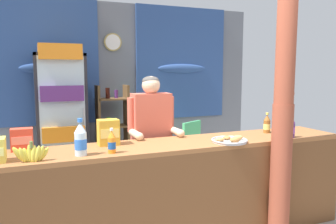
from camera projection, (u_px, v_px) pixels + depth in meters
ground_plane at (158, 208)px, 3.92m from camera, size 7.66×7.66×0.00m
back_wall_curtained at (119, 84)px, 5.42m from camera, size 4.68×0.22×2.67m
stall_counter at (188, 182)px, 3.08m from camera, size 3.37×0.58×0.94m
timber_post at (283, 110)px, 3.07m from camera, size 0.21×0.19×2.61m
drink_fridge at (61, 110)px, 4.60m from camera, size 0.65×0.75×1.95m
bottle_shelf_rack at (113, 129)px, 5.11m from camera, size 0.48×0.28×1.39m
plastic_lawn_chair at (185, 145)px, 5.06m from camera, size 0.60×0.60×0.86m
shopkeeper at (152, 131)px, 3.53m from camera, size 0.52×0.42×1.56m
soda_bottle_water at (81, 140)px, 2.63m from camera, size 0.10×0.10×0.30m
soda_bottle_cola at (282, 124)px, 3.64m from camera, size 0.07×0.07×0.21m
soda_bottle_grape_soda at (292, 128)px, 3.34m from camera, size 0.07×0.07×0.24m
soda_bottle_orange_soda at (112, 142)px, 2.71m from camera, size 0.06×0.06×0.21m
soda_bottle_iced_tea at (267, 124)px, 3.60m from camera, size 0.07×0.07×0.22m
snack_box_crackers at (22, 139)px, 2.80m from camera, size 0.18×0.11×0.19m
snack_box_choco_powder at (108, 132)px, 3.01m from camera, size 0.18×0.15×0.23m
pastry_tray at (230, 140)px, 3.13m from camera, size 0.34×0.34×0.07m
banana_bunch at (31, 154)px, 2.45m from camera, size 0.27×0.06×0.16m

